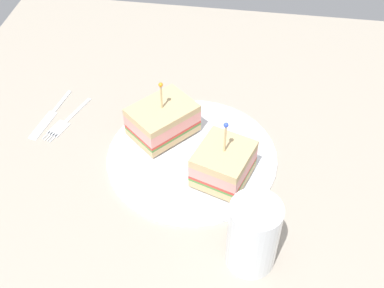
{
  "coord_description": "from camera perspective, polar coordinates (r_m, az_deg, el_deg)",
  "views": [
    {
      "loc": [
        7.86,
        -52.38,
        56.5
      ],
      "look_at": [
        0.0,
        0.0,
        3.0
      ],
      "focal_mm": 46.43,
      "sensor_mm": 36.0,
      "label": 1
    }
  ],
  "objects": [
    {
      "name": "ground_plane",
      "position": [
        0.78,
        0.0,
        -2.06
      ],
      "size": [
        90.67,
        90.67,
        2.0
      ],
      "primitive_type": "cube",
      "color": "#9E9384"
    },
    {
      "name": "drink_glass",
      "position": [
        0.63,
        6.97,
        -10.58
      ],
      "size": [
        6.44,
        6.44,
        10.63
      ],
      "color": "beige",
      "rests_on": "ground_plane"
    },
    {
      "name": "knife",
      "position": [
        0.87,
        -16.07,
        3.04
      ],
      "size": [
        3.23,
        12.9,
        0.35
      ],
      "color": "silver",
      "rests_on": "ground_plane"
    },
    {
      "name": "fork",
      "position": [
        0.85,
        -14.53,
        2.32
      ],
      "size": [
        5.02,
        11.6,
        0.35
      ],
      "color": "silver",
      "rests_on": "ground_plane"
    },
    {
      "name": "plate",
      "position": [
        0.77,
        0.0,
        -1.31
      ],
      "size": [
        26.41,
        26.41,
        1.0
      ],
      "primitive_type": "cylinder",
      "color": "white",
      "rests_on": "ground_plane"
    },
    {
      "name": "sandwich_half_back",
      "position": [
        0.72,
        3.63,
        -2.27
      ],
      "size": [
        9.47,
        9.94,
        10.7
      ],
      "color": "tan",
      "rests_on": "plate"
    },
    {
      "name": "sandwich_half_front",
      "position": [
        0.79,
        -3.39,
        2.8
      ],
      "size": [
        11.9,
        12.16,
        9.94
      ],
      "color": "tan",
      "rests_on": "plate"
    }
  ]
}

